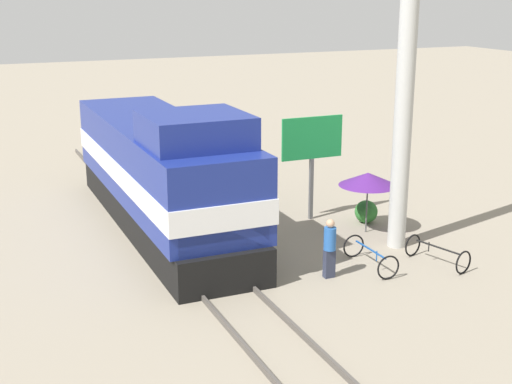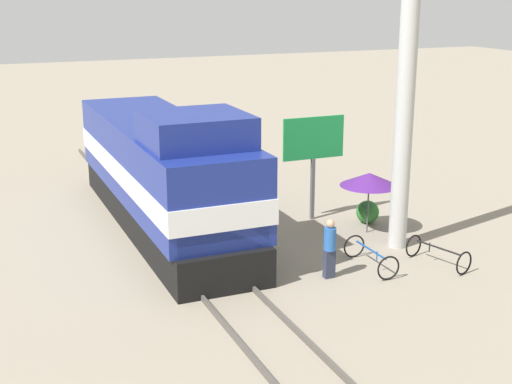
% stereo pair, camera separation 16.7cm
% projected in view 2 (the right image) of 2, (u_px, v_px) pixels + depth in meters
% --- Properties ---
extents(ground_plane, '(120.00, 120.00, 0.00)m').
position_uv_depth(ground_plane, '(185.00, 249.00, 21.93)').
color(ground_plane, gray).
extents(rail_near, '(0.08, 29.89, 0.15)m').
position_uv_depth(rail_near, '(162.00, 250.00, 21.65)').
color(rail_near, '#4C4742').
rests_on(rail_near, ground_plane).
extents(rail_far, '(0.08, 29.89, 0.15)m').
position_uv_depth(rail_far, '(207.00, 244.00, 22.18)').
color(rail_far, '#4C4742').
rests_on(rail_far, ground_plane).
extents(locomotive, '(3.02, 12.37, 4.42)m').
position_uv_depth(locomotive, '(164.00, 173.00, 23.23)').
color(locomotive, black).
rests_on(locomotive, ground_plane).
extents(utility_pole, '(1.80, 0.55, 10.75)m').
position_uv_depth(utility_pole, '(407.00, 71.00, 20.68)').
color(utility_pole, '#B2B2AD').
rests_on(utility_pole, ground_plane).
extents(vendor_umbrella, '(1.90, 1.90, 2.02)m').
position_uv_depth(vendor_umbrella, '(369.00, 179.00, 22.93)').
color(vendor_umbrella, '#4C4C4C').
rests_on(vendor_umbrella, ground_plane).
extents(billboard_sign, '(2.25, 0.12, 3.59)m').
position_uv_depth(billboard_sign, '(313.00, 143.00, 24.06)').
color(billboard_sign, '#595959').
rests_on(billboard_sign, ground_plane).
extents(shrub_cluster, '(0.78, 0.78, 0.78)m').
position_uv_depth(shrub_cluster, '(368.00, 212.00, 24.26)').
color(shrub_cluster, '#2D722D').
rests_on(shrub_cluster, ground_plane).
extents(person_bystander, '(0.34, 0.34, 1.69)m').
position_uv_depth(person_bystander, '(330.00, 246.00, 19.53)').
color(person_bystander, '#2D3347').
rests_on(person_bystander, ground_plane).
extents(bicycle, '(0.72, 1.91, 0.70)m').
position_uv_depth(bicycle, '(371.00, 256.00, 20.33)').
color(bicycle, black).
rests_on(bicycle, ground_plane).
extents(bicycle_spare, '(1.15, 1.95, 0.69)m').
position_uv_depth(bicycle_spare, '(438.00, 254.00, 20.55)').
color(bicycle_spare, black).
rests_on(bicycle_spare, ground_plane).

